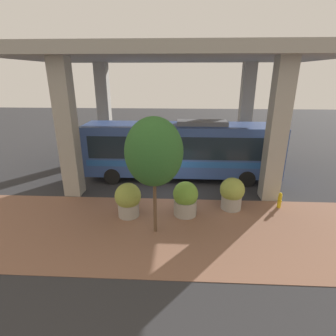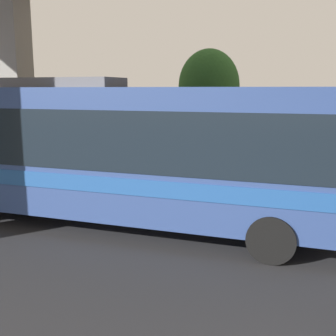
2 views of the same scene
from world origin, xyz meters
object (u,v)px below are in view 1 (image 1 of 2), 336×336
planter_front (232,193)px  planter_middle (185,199)px  bus (182,148)px  fire_hydrant (280,200)px  street_tree_near (154,152)px  planter_back (128,200)px

planter_front → planter_middle: (-0.72, 2.32, -0.00)m
bus → fire_hydrant: size_ratio=14.34×
planter_middle → fire_hydrant: bearing=-79.0°
planter_middle → street_tree_near: street_tree_near is taller
bus → planter_back: 5.73m
planter_front → planter_middle: bearing=107.1°
planter_front → planter_back: bearing=101.0°
planter_front → fire_hydrant: bearing=-85.0°
bus → planter_front: (-4.05, -2.53, -1.19)m
fire_hydrant → planter_middle: planter_middle is taller
planter_middle → planter_front: bearing=-72.9°
bus → planter_front: size_ratio=7.32×
planter_back → fire_hydrant: bearing=-81.0°
fire_hydrant → street_tree_near: size_ratio=0.17×
planter_back → planter_front: bearing=-79.0°
planter_middle → planter_back: bearing=95.5°
fire_hydrant → planter_front: bearing=95.0°
planter_front → street_tree_near: (-2.25, 3.63, 2.73)m
planter_middle → street_tree_near: 3.40m
planter_middle → street_tree_near: bearing=139.6°
fire_hydrant → planter_back: 7.60m
street_tree_near → planter_back: bearing=47.8°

